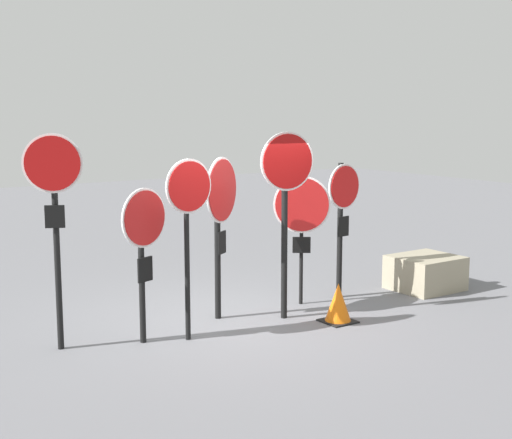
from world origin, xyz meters
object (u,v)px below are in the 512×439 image
(stop_sign_3, at_px, (221,207))
(storage_crate, at_px, (425,273))
(stop_sign_5, at_px, (302,212))
(stop_sign_6, at_px, (343,207))
(stop_sign_1, at_px, (144,236))
(stop_sign_2, at_px, (188,208))
(traffic_cone_0, at_px, (338,303))
(stop_sign_0, at_px, (54,198))
(stop_sign_4, at_px, (286,190))

(stop_sign_3, height_order, storage_crate, stop_sign_3)
(stop_sign_5, xyz_separation_m, stop_sign_6, (0.78, -0.02, 0.03))
(stop_sign_1, relative_size, stop_sign_2, 0.85)
(stop_sign_6, xyz_separation_m, traffic_cone_0, (-0.90, -0.98, -1.19))
(traffic_cone_0, bearing_deg, stop_sign_0, 164.24)
(stop_sign_3, xyz_separation_m, stop_sign_5, (1.40, -0.05, -0.17))
(stop_sign_0, bearing_deg, storage_crate, 22.06)
(traffic_cone_0, bearing_deg, stop_sign_1, 165.66)
(stop_sign_3, height_order, stop_sign_5, stop_sign_3)
(stop_sign_4, bearing_deg, stop_sign_3, 154.02)
(storage_crate, bearing_deg, stop_sign_6, 166.21)
(stop_sign_2, height_order, stop_sign_4, stop_sign_4)
(stop_sign_2, bearing_deg, storage_crate, -5.39)
(stop_sign_2, bearing_deg, stop_sign_0, 152.04)
(stop_sign_0, xyz_separation_m, stop_sign_6, (4.54, -0.04, -0.44))
(traffic_cone_0, distance_m, storage_crate, 2.50)
(stop_sign_4, xyz_separation_m, stop_sign_5, (0.64, 0.46, -0.41))
(stop_sign_3, xyz_separation_m, storage_crate, (3.70, -0.45, -1.33))
(stop_sign_0, relative_size, stop_sign_4, 1.01)
(stop_sign_1, xyz_separation_m, stop_sign_6, (3.55, 0.31, 0.08))
(stop_sign_4, relative_size, stop_sign_5, 1.34)
(stop_sign_5, relative_size, storage_crate, 1.88)
(stop_sign_6, bearing_deg, traffic_cone_0, -141.22)
(stop_sign_1, relative_size, storage_crate, 1.89)
(stop_sign_2, height_order, traffic_cone_0, stop_sign_2)
(stop_sign_0, bearing_deg, stop_sign_1, 6.58)
(stop_sign_5, bearing_deg, storage_crate, 24.70)
(stop_sign_6, distance_m, storage_crate, 1.96)
(stop_sign_6, bearing_deg, stop_sign_1, 176.39)
(stop_sign_4, bearing_deg, stop_sign_5, 44.16)
(stop_sign_2, height_order, stop_sign_5, stop_sign_2)
(stop_sign_0, relative_size, stop_sign_5, 1.35)
(stop_sign_5, height_order, stop_sign_6, stop_sign_6)
(traffic_cone_0, bearing_deg, stop_sign_5, 83.14)
(stop_sign_0, bearing_deg, stop_sign_5, 25.68)
(stop_sign_3, bearing_deg, stop_sign_5, -35.28)
(stop_sign_4, height_order, stop_sign_5, stop_sign_4)
(stop_sign_4, bearing_deg, traffic_cone_0, -38.17)
(stop_sign_5, bearing_deg, stop_sign_2, -131.71)
(stop_sign_1, bearing_deg, storage_crate, -20.54)
(stop_sign_1, height_order, stop_sign_4, stop_sign_4)
(stop_sign_3, bearing_deg, stop_sign_4, -67.33)
(stop_sign_2, relative_size, stop_sign_5, 1.19)
(stop_sign_1, distance_m, stop_sign_3, 1.44)
(stop_sign_5, relative_size, traffic_cone_0, 3.57)
(stop_sign_1, distance_m, stop_sign_5, 2.78)
(stop_sign_0, relative_size, stop_sign_3, 1.16)
(stop_sign_4, bearing_deg, storage_crate, 9.55)
(stop_sign_2, xyz_separation_m, storage_crate, (4.54, 0.16, -1.44))
(storage_crate, bearing_deg, stop_sign_4, -178.71)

